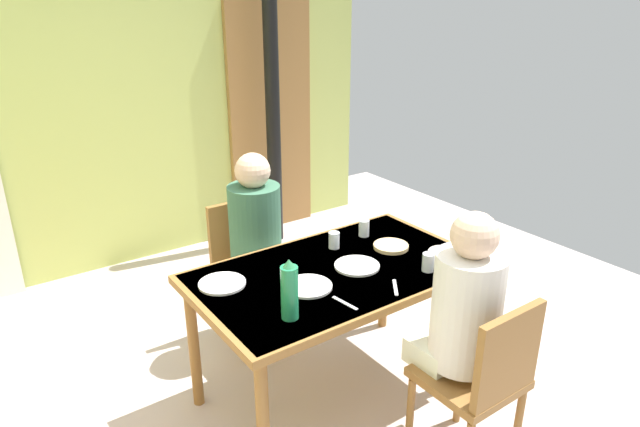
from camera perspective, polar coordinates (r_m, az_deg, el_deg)
ground_plane at (r=3.02m, az=-3.26°, el=-20.73°), size 6.18×6.18×0.00m
wall_back at (r=4.50m, az=-20.41°, el=11.45°), size 4.41×0.10×2.69m
door_wooden at (r=4.99m, az=-5.05°, el=9.50°), size 0.80×0.05×2.00m
stove_pipe_column at (r=4.63m, az=-4.93°, el=12.93°), size 0.12×0.12×2.69m
dining_table at (r=2.83m, az=1.77°, el=-7.05°), size 1.43×0.85×0.75m
chair_near_diner at (r=2.59m, az=16.27°, el=-15.76°), size 0.40×0.40×0.87m
chair_far_diner at (r=3.45m, az=-7.44°, el=-5.06°), size 0.40×0.40×0.87m
person_near_diner at (r=2.50m, az=14.51°, el=-9.17°), size 0.30×0.37×0.77m
person_far_diner at (r=3.22m, az=-6.53°, el=-1.44°), size 0.30×0.37×0.77m
water_bottle_green_near at (r=2.34m, az=-3.14°, el=-7.90°), size 0.07×0.07×0.27m
serving_bowl_center at (r=2.93m, az=12.61°, el=-4.34°), size 0.17×0.17×0.05m
dinner_plate_near_left at (r=2.69m, az=-9.97°, el=-7.06°), size 0.22×0.22×0.01m
dinner_plate_near_right at (r=2.82m, az=3.80°, el=-5.35°), size 0.23×0.23×0.01m
dinner_plate_far_center at (r=2.63m, az=-1.24°, el=-7.44°), size 0.23×0.23×0.01m
drinking_glass_by_near_diner at (r=2.81m, az=11.00°, el=-4.91°), size 0.06×0.06×0.09m
drinking_glass_by_far_diner at (r=3.00m, az=1.44°, el=-2.74°), size 0.06×0.06×0.09m
drinking_glass_spare_center at (r=3.16m, az=4.52°, el=-1.49°), size 0.06×0.06×0.09m
bread_plate_sliced at (r=3.04m, az=7.27°, el=-3.34°), size 0.19×0.19×0.02m
cutlery_knife_near at (r=2.50m, az=2.56°, el=-9.14°), size 0.04×0.15×0.00m
cutlery_fork_near at (r=2.65m, az=7.71°, el=-7.51°), size 0.11×0.13×0.00m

